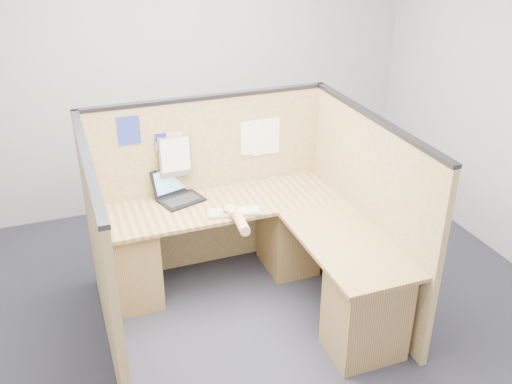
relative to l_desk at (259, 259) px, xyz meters
name	(u,v)px	position (x,y,z in m)	size (l,w,h in m)	color
floor	(249,327)	(-0.18, -0.29, -0.39)	(5.00, 5.00, 0.00)	black
wall_back	(171,72)	(-0.18, 1.96, 1.01)	(5.00, 5.00, 0.00)	#AEB0B3
cubicle_partitions	(230,213)	(-0.18, 0.14, 0.38)	(2.06, 1.83, 1.53)	olive
l_desk	(259,259)	(0.00, 0.00, 0.00)	(1.95, 1.75, 0.73)	brown
laptop	(179,191)	(-0.47, 0.60, 0.40)	(0.39, 0.41, 0.24)	black
keyboard	(234,212)	(-0.14, 0.19, 0.35)	(0.44, 0.22, 0.03)	gray
mouse	(230,212)	(-0.17, 0.19, 0.36)	(0.12, 0.07, 0.05)	#B5B5B9
hand_forearm	(238,218)	(-0.16, 0.04, 0.38)	(0.12, 0.42, 0.09)	tan
blue_poster	(129,131)	(-0.81, 0.68, 0.94)	(0.17, 0.00, 0.23)	#22309C
american_flag	(166,143)	(-0.53, 0.67, 0.80)	(0.23, 0.01, 0.39)	olive
file_holder	(175,156)	(-0.47, 0.66, 0.68)	(0.26, 0.05, 0.34)	slate
paper_left	(254,137)	(0.21, 0.68, 0.74)	(0.23, 0.00, 0.30)	white
paper_right	(266,137)	(0.32, 0.68, 0.73)	(0.25, 0.00, 0.31)	white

